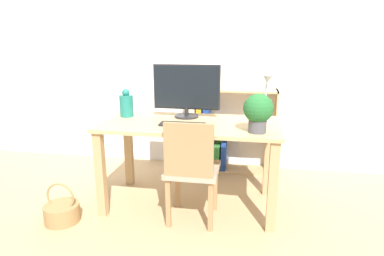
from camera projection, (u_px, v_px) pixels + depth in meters
name	position (u px, v px, depth m)	size (l,w,h in m)	color
ground_plane	(190.00, 203.00, 2.85)	(10.00, 10.00, 0.00)	tan
wall_back	(207.00, 51.00, 3.50)	(8.00, 0.05, 2.60)	white
desk	(190.00, 137.00, 2.69)	(1.46, 0.73, 0.74)	tan
monitor	(187.00, 89.00, 2.79)	(0.59, 0.21, 0.46)	#232326
keyboard	(182.00, 124.00, 2.56)	(0.36, 0.13, 0.02)	black
vase	(126.00, 105.00, 2.85)	(0.12, 0.12, 0.25)	#1E7266
desk_lamp	(266.00, 94.00, 2.58)	(0.10, 0.19, 0.39)	#B7B7BC
potted_plant	(258.00, 111.00, 2.33)	(0.22, 0.22, 0.29)	#4C4C51
chair	(192.00, 168.00, 2.44)	(0.40, 0.40, 0.84)	#9E937F
bookshelf	(215.00, 137.00, 3.55)	(0.95, 0.28, 0.91)	tan
basket	(62.00, 212.00, 2.55)	(0.27, 0.27, 0.33)	#997547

